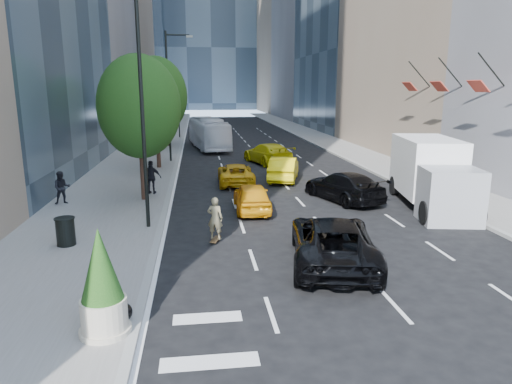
{
  "coord_description": "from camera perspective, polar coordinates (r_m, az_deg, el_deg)",
  "views": [
    {
      "loc": [
        -4.33,
        -15.04,
        5.93
      ],
      "look_at": [
        -1.92,
        3.66,
        1.6
      ],
      "focal_mm": 32.0,
      "sensor_mm": 36.0,
      "label": 1
    }
  ],
  "objects": [
    {
      "name": "black_sedan_mercedes",
      "position": [
        24.83,
        10.87,
        0.71
      ],
      "size": [
        3.72,
        5.73,
        1.54
      ],
      "primitive_type": "imported",
      "rotation": [
        0.0,
        0.0,
        3.46
      ],
      "color": "black",
      "rests_on": "ground"
    },
    {
      "name": "pedestrian_b",
      "position": [
        25.89,
        -12.93,
        1.81
      ],
      "size": [
        1.15,
        0.64,
        1.86
      ],
      "primitive_type": "imported",
      "rotation": [
        0.0,
        0.0,
        2.96
      ],
      "color": "black",
      "rests_on": "sidewalk_left"
    },
    {
      "name": "taxi_a",
      "position": [
        22.31,
        -0.51,
        -0.62
      ],
      "size": [
        1.74,
        4.15,
        1.4
      ],
      "primitive_type": "imported",
      "rotation": [
        0.0,
        0.0,
        3.12
      ],
      "color": "orange",
      "rests_on": "ground"
    },
    {
      "name": "black_sedan_lincoln",
      "position": [
        15.9,
        9.55,
        -6.02
      ],
      "size": [
        3.78,
        6.27,
        1.63
      ],
      "primitive_type": "imported",
      "rotation": [
        0.0,
        0.0,
        2.95
      ],
      "color": "black",
      "rests_on": "ground"
    },
    {
      "name": "tree_near",
      "position": [
        24.23,
        -14.38,
        10.27
      ],
      "size": [
        4.2,
        4.2,
        7.46
      ],
      "color": "black",
      "rests_on": "sidewalk_left"
    },
    {
      "name": "taxi_b",
      "position": [
        29.76,
        3.48,
        2.95
      ],
      "size": [
        2.88,
        5.0,
        1.56
      ],
      "primitive_type": "imported",
      "rotation": [
        0.0,
        0.0,
        2.86
      ],
      "color": "yellow",
      "rests_on": "ground"
    },
    {
      "name": "sidewalk_left",
      "position": [
        45.65,
        -13.21,
        5.23
      ],
      "size": [
        6.0,
        120.0,
        0.15
      ],
      "primitive_type": "cube",
      "color": "slate",
      "rests_on": "ground"
    },
    {
      "name": "tower_right_far",
      "position": [
        117.62,
        6.14,
        22.2
      ],
      "size": [
        20.0,
        24.0,
        50.0
      ],
      "primitive_type": "cube",
      "color": "#7F6A58",
      "rests_on": "ground"
    },
    {
      "name": "skateboarder",
      "position": [
        17.87,
        -5.13,
        -3.65
      ],
      "size": [
        0.71,
        0.57,
        1.69
      ],
      "primitive_type": "imported",
      "rotation": [
        0.0,
        0.0,
        2.84
      ],
      "color": "#857953",
      "rests_on": "ground"
    },
    {
      "name": "traffic_signal",
      "position": [
        55.1,
        -9.68,
        10.99
      ],
      "size": [
        2.48,
        0.53,
        5.2
      ],
      "color": "black",
      "rests_on": "sidewalk_left"
    },
    {
      "name": "garbage_bags",
      "position": [
        12.26,
        -17.53,
        -14.61
      ],
      "size": [
        1.0,
        0.97,
        0.5
      ],
      "color": "black",
      "rests_on": "sidewalk_left"
    },
    {
      "name": "pedestrian_a",
      "position": [
        25.04,
        -23.1,
        0.5
      ],
      "size": [
        0.94,
        0.81,
        1.67
      ],
      "primitive_type": "imported",
      "rotation": [
        0.0,
        0.0,
        0.24
      ],
      "color": "black",
      "rests_on": "sidewalk_left"
    },
    {
      "name": "taxi_d",
      "position": [
        36.33,
        1.49,
        4.84
      ],
      "size": [
        3.82,
        6.05,
        1.63
      ],
      "primitive_type": "imported",
      "rotation": [
        0.0,
        0.0,
        3.43
      ],
      "color": "#D0C10A",
      "rests_on": "ground"
    },
    {
      "name": "lamp_near",
      "position": [
        19.14,
        -13.63,
        12.23
      ],
      "size": [
        2.13,
        0.22,
        10.0
      ],
      "color": "black",
      "rests_on": "sidewalk_left"
    },
    {
      "name": "tree_far",
      "position": [
        47.14,
        -11.05,
        11.12
      ],
      "size": [
        3.9,
        3.9,
        6.92
      ],
      "color": "black",
      "rests_on": "sidewalk_left"
    },
    {
      "name": "city_bus",
      "position": [
        45.91,
        -5.95,
        7.31
      ],
      "size": [
        3.99,
        10.92,
        2.97
      ],
      "primitive_type": "imported",
      "rotation": [
        0.0,
        0.0,
        0.14
      ],
      "color": "white",
      "rests_on": "ground"
    },
    {
      "name": "planter_shrub",
      "position": [
        11.55,
        -18.71,
        -10.84
      ],
      "size": [
        1.1,
        1.1,
        2.64
      ],
      "color": "#BEB49D",
      "rests_on": "sidewalk_left"
    },
    {
      "name": "sidewalk_right",
      "position": [
        47.62,
        10.27,
        5.67
      ],
      "size": [
        4.0,
        120.0,
        0.15
      ],
      "primitive_type": "cube",
      "color": "slate",
      "rests_on": "ground"
    },
    {
      "name": "lamp_far",
      "position": [
        37.09,
        -10.68,
        12.54
      ],
      "size": [
        2.13,
        0.22,
        10.0
      ],
      "color": "black",
      "rests_on": "sidewalk_left"
    },
    {
      "name": "facade_flags",
      "position": [
        29.17,
        24.12,
        12.34
      ],
      "size": [
        1.85,
        13.3,
        2.05
      ],
      "color": "black",
      "rests_on": "ground"
    },
    {
      "name": "box_truck",
      "position": [
        24.42,
        21.13,
        2.16
      ],
      "size": [
        3.81,
        7.46,
        3.4
      ],
      "rotation": [
        0.0,
        0.0,
        -0.18
      ],
      "color": "white",
      "rests_on": "ground"
    },
    {
      "name": "trash_can",
      "position": [
        18.52,
        -22.71,
        -4.64
      ],
      "size": [
        0.68,
        0.68,
        1.02
      ],
      "primitive_type": "cylinder",
      "color": "black",
      "rests_on": "sidewalk_left"
    },
    {
      "name": "ground",
      "position": [
        16.73,
        8.24,
        -7.96
      ],
      "size": [
        160.0,
        160.0,
        0.0
      ],
      "primitive_type": "plane",
      "color": "black",
      "rests_on": "ground"
    },
    {
      "name": "tree_mid",
      "position": [
        34.16,
        -12.42,
        11.61
      ],
      "size": [
        4.5,
        4.5,
        7.99
      ],
      "color": "black",
      "rests_on": "sidewalk_left"
    },
    {
      "name": "taxi_c",
      "position": [
        28.62,
        -2.55,
        2.29
      ],
      "size": [
        2.26,
        4.71,
        1.3
      ],
      "primitive_type": "imported",
      "rotation": [
        0.0,
        0.0,
        3.12
      ],
      "color": "#D3950B",
      "rests_on": "ground"
    }
  ]
}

